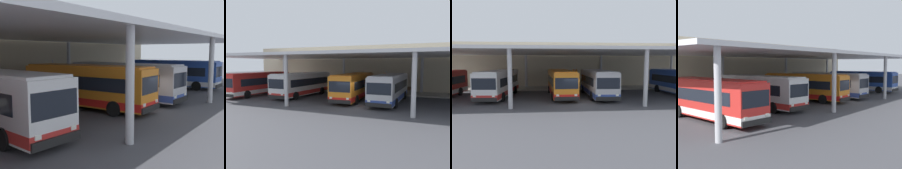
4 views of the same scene
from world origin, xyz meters
The scene contains 12 objects.
ground_plane centered at (0.00, 0.00, 0.00)m, with size 200.00×200.00×0.00m, color #47474C.
platform_kerb centered at (0.00, 11.75, 0.09)m, with size 42.00×4.50×0.18m, color gray.
station_building_facade centered at (0.00, 15.00, 3.71)m, with size 48.00×1.60×7.43m, color #C1B293.
canopy_shelter centered at (0.00, 5.50, 5.31)m, with size 40.00×17.00×5.55m.
bus_nearest_bay centered at (-15.02, 3.12, 1.66)m, with size 3.05×10.63×3.17m.
bus_second_bay centered at (-8.56, 4.47, 1.66)m, with size 3.24×10.68×3.17m.
bus_middle_bay centered at (-1.22, 4.38, 1.66)m, with size 3.01×10.62×3.17m.
bus_far_bay centered at (3.18, 4.01, 1.66)m, with size 2.92×10.59×3.17m.
bus_departing centered at (13.70, 3.97, 1.66)m, with size 2.73×10.53×3.17m.
bench_waiting centered at (4.18, 11.82, 0.66)m, with size 1.80×0.45×0.92m.
trash_bin centered at (1.77, 11.43, 0.68)m, with size 0.52×0.52×0.98m.
banner_sign centered at (1.44, 10.94, 1.98)m, with size 0.70×0.12×3.20m.
Camera 4 is at (-27.48, -14.91, 4.28)m, focal length 44.19 mm.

